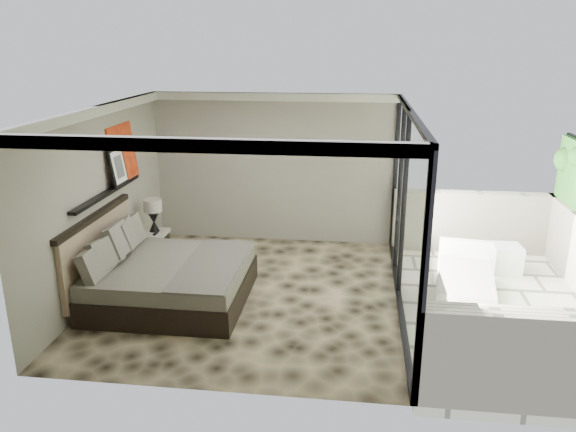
# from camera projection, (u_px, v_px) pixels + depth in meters

# --- Properties ---
(floor) EXTENTS (5.00, 5.00, 0.00)m
(floor) POSITION_uv_depth(u_px,v_px,m) (250.00, 294.00, 8.57)
(floor) COLOR black
(floor) RESTS_ON ground
(ceiling) EXTENTS (4.50, 5.00, 0.02)m
(ceiling) POSITION_uv_depth(u_px,v_px,m) (246.00, 109.00, 7.73)
(ceiling) COLOR silver
(ceiling) RESTS_ON back_wall
(back_wall) EXTENTS (4.50, 0.02, 2.80)m
(back_wall) POSITION_uv_depth(u_px,v_px,m) (274.00, 169.00, 10.50)
(back_wall) COLOR gray
(back_wall) RESTS_ON floor
(left_wall) EXTENTS (0.02, 5.00, 2.80)m
(left_wall) POSITION_uv_depth(u_px,v_px,m) (101.00, 201.00, 8.42)
(left_wall) COLOR gray
(left_wall) RESTS_ON floor
(glass_wall) EXTENTS (0.08, 5.00, 2.80)m
(glass_wall) POSITION_uv_depth(u_px,v_px,m) (405.00, 212.00, 7.88)
(glass_wall) COLOR white
(glass_wall) RESTS_ON floor
(terrace_slab) EXTENTS (3.00, 5.00, 0.12)m
(terrace_slab) POSITION_uv_depth(u_px,v_px,m) (504.00, 312.00, 8.14)
(terrace_slab) COLOR beige
(terrace_slab) RESTS_ON ground
(picture_ledge) EXTENTS (0.12, 2.20, 0.05)m
(picture_ledge) POSITION_uv_depth(u_px,v_px,m) (107.00, 193.00, 8.47)
(picture_ledge) COLOR black
(picture_ledge) RESTS_ON left_wall
(bed) EXTENTS (2.24, 2.16, 1.24)m
(bed) POSITION_uv_depth(u_px,v_px,m) (165.00, 277.00, 8.27)
(bed) COLOR black
(bed) RESTS_ON floor
(nightstand) EXTENTS (0.60, 0.60, 0.54)m
(nightstand) POSITION_uv_depth(u_px,v_px,m) (152.00, 245.00, 9.82)
(nightstand) COLOR black
(nightstand) RESTS_ON floor
(table_lamp) EXTENTS (0.32, 0.32, 0.58)m
(table_lamp) POSITION_uv_depth(u_px,v_px,m) (153.00, 211.00, 9.68)
(table_lamp) COLOR black
(table_lamp) RESTS_ON nightstand
(abstract_canvas) EXTENTS (0.13, 0.90, 0.90)m
(abstract_canvas) POSITION_uv_depth(u_px,v_px,m) (123.00, 153.00, 9.00)
(abstract_canvas) COLOR #A4260E
(abstract_canvas) RESTS_ON picture_ledge
(framed_print) EXTENTS (0.11, 0.50, 0.60)m
(framed_print) POSITION_uv_depth(u_px,v_px,m) (118.00, 167.00, 8.71)
(framed_print) COLOR black
(framed_print) RESTS_ON picture_ledge
(ottoman) EXTENTS (0.48, 0.48, 0.46)m
(ottoman) POSITION_uv_depth(u_px,v_px,m) (506.00, 258.00, 9.34)
(ottoman) COLOR silver
(ottoman) RESTS_ON terrace_slab
(lounger) EXTENTS (1.06, 1.76, 0.65)m
(lounger) POSITION_uv_depth(u_px,v_px,m) (465.00, 284.00, 8.43)
(lounger) COLOR silver
(lounger) RESTS_ON terrace_slab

